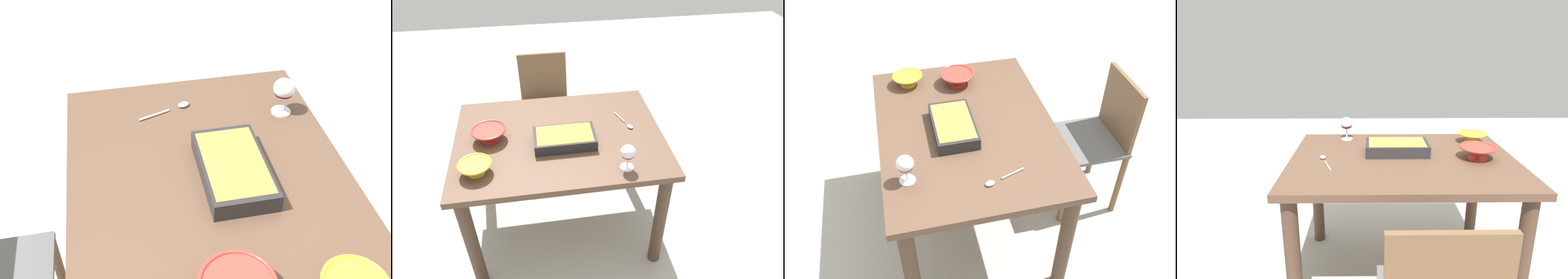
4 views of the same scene
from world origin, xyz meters
The scene contains 8 objects.
ground_plane centered at (0.00, 0.00, 0.00)m, with size 8.00×8.00×0.00m, color #B2ADA3.
dining_table centered at (0.00, 0.00, 0.63)m, with size 1.19×0.89×0.75m.
chair centered at (0.04, -0.79, 0.48)m, with size 0.39×0.38×0.87m.
wine_glass centered at (-0.32, 0.33, 0.84)m, with size 0.08×0.08×0.14m.
casserole_dish centered at (-0.03, 0.07, 0.79)m, with size 0.34×0.20×0.06m.
mixing_bowl centered at (0.39, -0.03, 0.79)m, with size 0.20×0.20×0.07m.
small_bowl centered at (0.44, 0.25, 0.79)m, with size 0.17×0.17×0.07m.
serving_spoon centered at (-0.41, -0.05, 0.76)m, with size 0.08×0.20×0.01m.
Camera 2 is at (0.11, 1.69, 2.00)m, focal length 33.47 mm.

